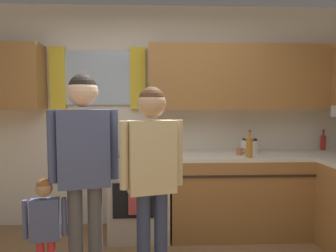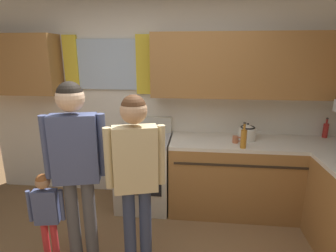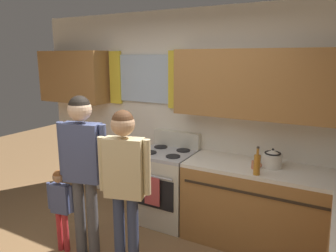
{
  "view_description": "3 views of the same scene",
  "coord_description": "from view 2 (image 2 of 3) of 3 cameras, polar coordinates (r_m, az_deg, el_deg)",
  "views": [
    {
      "loc": [
        0.04,
        -1.84,
        1.46
      ],
      "look_at": [
        0.13,
        0.68,
        1.28
      ],
      "focal_mm": 33.05,
      "sensor_mm": 36.0,
      "label": 1
    },
    {
      "loc": [
        0.49,
        -1.51,
        1.89
      ],
      "look_at": [
        0.24,
        0.8,
        1.26
      ],
      "focal_mm": 28.64,
      "sensor_mm": 36.0,
      "label": 2
    },
    {
      "loc": [
        1.64,
        -1.68,
        2.03
      ],
      "look_at": [
        0.14,
        1.05,
        1.35
      ],
      "focal_mm": 33.56,
      "sensor_mm": 36.0,
      "label": 3
    }
  ],
  "objects": [
    {
      "name": "bottle_sauce_red",
      "position": [
        3.76,
        30.52,
        -0.75
      ],
      "size": [
        0.06,
        0.06,
        0.25
      ],
      "color": "red",
      "rests_on": "kitchen_counter_run"
    },
    {
      "name": "adult_in_plaid",
      "position": [
        2.23,
        -6.93,
        -8.41
      ],
      "size": [
        0.48,
        0.24,
        1.59
      ],
      "color": "#2D3856",
      "rests_on": "ground"
    },
    {
      "name": "adult_holding_child",
      "position": [
        2.39,
        -19.06,
        -6.03
      ],
      "size": [
        0.51,
        0.25,
        1.68
      ],
      "color": "#4C4C51",
      "rests_on": "ground"
    },
    {
      "name": "stovetop_kettle",
      "position": [
        3.28,
        16.57,
        -1.26
      ],
      "size": [
        0.27,
        0.2,
        0.21
      ],
      "color": "silver",
      "rests_on": "kitchen_counter_run"
    },
    {
      "name": "small_child",
      "position": [
        2.67,
        -24.46,
        -15.95
      ],
      "size": [
        0.31,
        0.12,
        0.91
      ],
      "color": "red",
      "rests_on": "ground"
    },
    {
      "name": "stove_oven",
      "position": [
        3.42,
        -5.09,
        -9.39
      ],
      "size": [
        0.64,
        0.67,
        1.1
      ],
      "color": "beige",
      "rests_on": "ground"
    },
    {
      "name": "back_wall_unit",
      "position": [
        3.37,
        -0.86,
        8.31
      ],
      "size": [
        4.6,
        0.42,
        2.6
      ],
      "color": "silver",
      "rests_on": "ground"
    },
    {
      "name": "bottle_oil_amber",
      "position": [
        2.98,
        15.79,
        -2.53
      ],
      "size": [
        0.06,
        0.06,
        0.29
      ],
      "color": "#B27223",
      "rests_on": "kitchen_counter_run"
    },
    {
      "name": "cup_terracotta",
      "position": [
        3.16,
        14.24,
        -2.79
      ],
      "size": [
        0.11,
        0.07,
        0.08
      ],
      "color": "#B76642",
      "rests_on": "kitchen_counter_run"
    },
    {
      "name": "kitchen_counter_run",
      "position": [
        3.25,
        24.39,
        -12.52
      ],
      "size": [
        2.1,
        1.78,
        0.9
      ],
      "color": "#9E6B38",
      "rests_on": "ground"
    }
  ]
}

